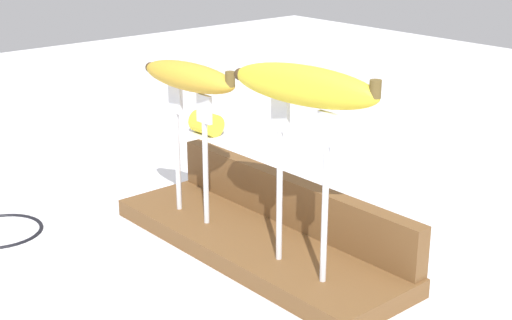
# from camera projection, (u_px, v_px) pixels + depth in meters

# --- Properties ---
(ground_plane) EXTENTS (3.00, 3.00, 0.00)m
(ground_plane) POSITION_uv_depth(u_px,v_px,m) (256.00, 252.00, 0.94)
(ground_plane) COLOR silver
(wooden_board) EXTENTS (0.43, 0.14, 0.02)m
(wooden_board) POSITION_uv_depth(u_px,v_px,m) (256.00, 243.00, 0.94)
(wooden_board) COLOR brown
(wooden_board) RESTS_ON ground
(board_backstop) EXTENTS (0.42, 0.02, 0.06)m
(board_backstop) POSITION_uv_depth(u_px,v_px,m) (290.00, 201.00, 0.96)
(board_backstop) COLOR brown
(board_backstop) RESTS_ON wooden_board
(fork_stand_left) EXTENTS (0.09, 0.01, 0.17)m
(fork_stand_left) POSITION_uv_depth(u_px,v_px,m) (191.00, 142.00, 0.96)
(fork_stand_left) COLOR silver
(fork_stand_left) RESTS_ON wooden_board
(fork_stand_right) EXTENTS (0.10, 0.01, 0.19)m
(fork_stand_right) POSITION_uv_depth(u_px,v_px,m) (302.00, 175.00, 0.81)
(fork_stand_right) COLOR silver
(fork_stand_right) RESTS_ON wooden_board
(banana_raised_left) EXTENTS (0.17, 0.05, 0.04)m
(banana_raised_left) POSITION_uv_depth(u_px,v_px,m) (189.00, 76.00, 0.93)
(banana_raised_left) COLOR gold
(banana_raised_left) RESTS_ON fork_stand_left
(banana_raised_right) EXTENTS (0.19, 0.07, 0.04)m
(banana_raised_right) POSITION_uv_depth(u_px,v_px,m) (304.00, 85.00, 0.78)
(banana_raised_right) COLOR yellow
(banana_raised_right) RESTS_ON fork_stand_right
(banana_chunk_near) EXTENTS (0.06, 0.04, 0.04)m
(banana_chunk_near) POSITION_uv_depth(u_px,v_px,m) (206.00, 123.00, 1.42)
(banana_chunk_near) COLOR yellow
(banana_chunk_near) RESTS_ON ground
(wire_coil) EXTENTS (0.11, 0.11, 0.01)m
(wire_coil) POSITION_uv_depth(u_px,v_px,m) (0.00, 230.00, 1.00)
(wire_coil) COLOR black
(wire_coil) RESTS_ON ground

